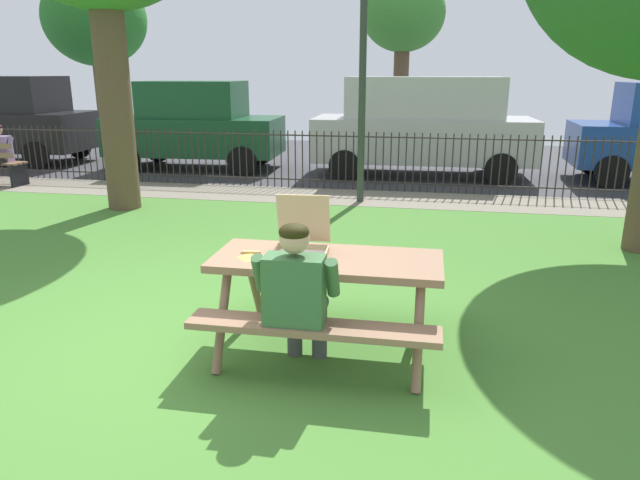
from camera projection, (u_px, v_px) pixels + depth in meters
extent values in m
cube|color=#467D30|center=(238.00, 287.00, 6.09)|extent=(28.00, 10.73, 0.02)
cube|color=gray|center=(321.00, 196.00, 10.49)|extent=(28.00, 1.40, 0.01)
cube|color=#38383D|center=(355.00, 160.00, 14.90)|extent=(28.00, 7.95, 0.01)
cube|color=#8F694E|center=(327.00, 261.00, 4.54)|extent=(1.81, 0.77, 0.06)
cube|color=#8F694E|center=(312.00, 328.00, 4.06)|extent=(1.80, 0.29, 0.05)
cube|color=#8F694E|center=(338.00, 272.00, 5.19)|extent=(1.80, 0.29, 0.05)
cylinder|color=#8F694E|center=(222.00, 320.00, 4.38)|extent=(0.07, 0.43, 0.74)
cylinder|color=#8F694E|center=(254.00, 283.00, 5.17)|extent=(0.07, 0.43, 0.74)
cylinder|color=#8F694E|center=(418.00, 336.00, 4.13)|extent=(0.07, 0.43, 0.74)
cylinder|color=#8F694E|center=(420.00, 294.00, 4.91)|extent=(0.07, 0.43, 0.74)
cube|color=tan|center=(300.00, 258.00, 4.50)|extent=(0.45, 0.45, 0.01)
cube|color=silver|center=(300.00, 257.00, 4.50)|extent=(0.42, 0.42, 0.00)
cube|color=tan|center=(295.00, 263.00, 4.30)|extent=(0.42, 0.04, 0.04)
cube|color=tan|center=(303.00, 247.00, 4.69)|extent=(0.42, 0.04, 0.04)
cube|color=tan|center=(274.00, 253.00, 4.52)|extent=(0.04, 0.42, 0.04)
cube|color=tan|center=(326.00, 255.00, 4.47)|extent=(0.04, 0.42, 0.04)
cube|color=tan|center=(304.00, 218.00, 4.64)|extent=(0.43, 0.16, 0.41)
pyramid|color=#E6BE4A|center=(249.00, 256.00, 4.54)|extent=(0.17, 0.21, 0.01)
cube|color=tan|center=(251.00, 252.00, 4.63)|extent=(0.16, 0.05, 0.02)
cylinder|color=#494949|center=(295.00, 329.00, 4.55)|extent=(0.12, 0.12, 0.44)
cylinder|color=#494949|center=(288.00, 310.00, 4.29)|extent=(0.15, 0.42, 0.15)
cylinder|color=#494949|center=(320.00, 331.00, 4.52)|extent=(0.12, 0.12, 0.44)
cylinder|color=#494949|center=(314.00, 312.00, 4.25)|extent=(0.15, 0.42, 0.15)
cube|color=#386638|center=(294.00, 292.00, 4.01)|extent=(0.42, 0.22, 0.52)
cylinder|color=#386638|center=(260.00, 273.00, 4.07)|extent=(0.09, 0.21, 0.31)
cylinder|color=#386638|center=(333.00, 278.00, 3.98)|extent=(0.09, 0.21, 0.31)
sphere|color=tan|center=(294.00, 239.00, 3.92)|extent=(0.21, 0.21, 0.21)
ellipsoid|color=black|center=(294.00, 232.00, 3.90)|extent=(0.21, 0.20, 0.12)
cylinder|color=#2D2823|center=(328.00, 136.00, 10.86)|extent=(19.16, 0.03, 0.03)
cylinder|color=#2D2823|center=(328.00, 180.00, 11.10)|extent=(19.16, 0.03, 0.03)
cylinder|color=#2D2823|center=(0.00, 151.00, 12.28)|extent=(0.02, 0.02, 1.10)
cylinder|color=#2D2823|center=(5.00, 151.00, 12.26)|extent=(0.02, 0.02, 1.10)
cylinder|color=#2D2823|center=(11.00, 151.00, 12.23)|extent=(0.02, 0.02, 1.10)
cylinder|color=#2D2823|center=(17.00, 152.00, 12.21)|extent=(0.02, 0.02, 1.10)
cylinder|color=#2D2823|center=(23.00, 152.00, 12.18)|extent=(0.02, 0.02, 1.10)
cylinder|color=#2D2823|center=(29.00, 152.00, 12.16)|extent=(0.02, 0.02, 1.10)
cylinder|color=#2D2823|center=(35.00, 152.00, 12.13)|extent=(0.02, 0.02, 1.10)
cylinder|color=#2D2823|center=(41.00, 152.00, 12.11)|extent=(0.02, 0.02, 1.10)
cylinder|color=#2D2823|center=(47.00, 152.00, 12.08)|extent=(0.02, 0.02, 1.10)
cylinder|color=#2D2823|center=(53.00, 153.00, 12.05)|extent=(0.02, 0.02, 1.10)
cylinder|color=#2D2823|center=(59.00, 153.00, 12.03)|extent=(0.02, 0.02, 1.10)
cylinder|color=#2D2823|center=(65.00, 153.00, 12.00)|extent=(0.02, 0.02, 1.10)
cylinder|color=#2D2823|center=(71.00, 153.00, 11.98)|extent=(0.02, 0.02, 1.10)
cylinder|color=#2D2823|center=(77.00, 153.00, 11.95)|extent=(0.02, 0.02, 1.10)
cylinder|color=#2D2823|center=(83.00, 153.00, 11.93)|extent=(0.02, 0.02, 1.10)
cylinder|color=#2D2823|center=(90.00, 154.00, 11.90)|extent=(0.02, 0.02, 1.10)
cylinder|color=#2D2823|center=(96.00, 154.00, 11.88)|extent=(0.02, 0.02, 1.10)
cylinder|color=#2D2823|center=(102.00, 154.00, 11.85)|extent=(0.02, 0.02, 1.10)
cylinder|color=#2D2823|center=(108.00, 154.00, 11.82)|extent=(0.02, 0.02, 1.10)
cylinder|color=#2D2823|center=(115.00, 154.00, 11.80)|extent=(0.02, 0.02, 1.10)
cylinder|color=#2D2823|center=(121.00, 155.00, 11.77)|extent=(0.02, 0.02, 1.10)
cylinder|color=#2D2823|center=(127.00, 155.00, 11.75)|extent=(0.02, 0.02, 1.10)
cylinder|color=#2D2823|center=(134.00, 155.00, 11.72)|extent=(0.02, 0.02, 1.10)
cylinder|color=#2D2823|center=(140.00, 155.00, 11.70)|extent=(0.02, 0.02, 1.10)
cylinder|color=#2D2823|center=(146.00, 155.00, 11.67)|extent=(0.02, 0.02, 1.10)
cylinder|color=#2D2823|center=(153.00, 155.00, 11.65)|extent=(0.02, 0.02, 1.10)
cylinder|color=#2D2823|center=(159.00, 156.00, 11.62)|extent=(0.02, 0.02, 1.10)
cylinder|color=#2D2823|center=(166.00, 156.00, 11.59)|extent=(0.02, 0.02, 1.10)
cylinder|color=#2D2823|center=(172.00, 156.00, 11.57)|extent=(0.02, 0.02, 1.10)
cylinder|color=#2D2823|center=(179.00, 156.00, 11.54)|extent=(0.02, 0.02, 1.10)
cylinder|color=#2D2823|center=(186.00, 156.00, 11.52)|extent=(0.02, 0.02, 1.10)
cylinder|color=#2D2823|center=(192.00, 157.00, 11.49)|extent=(0.02, 0.02, 1.10)
cylinder|color=#2D2823|center=(199.00, 157.00, 11.47)|extent=(0.02, 0.02, 1.10)
cylinder|color=#2D2823|center=(206.00, 157.00, 11.44)|extent=(0.02, 0.02, 1.10)
cylinder|color=#2D2823|center=(212.00, 157.00, 11.42)|extent=(0.02, 0.02, 1.10)
cylinder|color=#2D2823|center=(219.00, 157.00, 11.39)|extent=(0.02, 0.02, 1.10)
cylinder|color=#2D2823|center=(226.00, 158.00, 11.36)|extent=(0.02, 0.02, 1.10)
cylinder|color=#2D2823|center=(233.00, 158.00, 11.34)|extent=(0.02, 0.02, 1.10)
cylinder|color=#2D2823|center=(240.00, 158.00, 11.31)|extent=(0.02, 0.02, 1.10)
cylinder|color=#2D2823|center=(246.00, 158.00, 11.29)|extent=(0.02, 0.02, 1.10)
cylinder|color=#2D2823|center=(253.00, 158.00, 11.26)|extent=(0.02, 0.02, 1.10)
cylinder|color=#2D2823|center=(260.00, 158.00, 11.24)|extent=(0.02, 0.02, 1.10)
cylinder|color=#2D2823|center=(267.00, 159.00, 11.21)|extent=(0.02, 0.02, 1.10)
cylinder|color=#2D2823|center=(274.00, 159.00, 11.19)|extent=(0.02, 0.02, 1.10)
cylinder|color=#2D2823|center=(281.00, 159.00, 11.16)|extent=(0.02, 0.02, 1.10)
cylinder|color=#2D2823|center=(288.00, 159.00, 11.13)|extent=(0.02, 0.02, 1.10)
cylinder|color=#2D2823|center=(295.00, 159.00, 11.11)|extent=(0.02, 0.02, 1.10)
cylinder|color=#2D2823|center=(302.00, 160.00, 11.08)|extent=(0.02, 0.02, 1.10)
cylinder|color=#2D2823|center=(310.00, 160.00, 11.06)|extent=(0.02, 0.02, 1.10)
cylinder|color=#2D2823|center=(317.00, 160.00, 11.03)|extent=(0.02, 0.02, 1.10)
cylinder|color=#2D2823|center=(324.00, 160.00, 11.01)|extent=(0.02, 0.02, 1.10)
cylinder|color=#2D2823|center=(331.00, 160.00, 10.98)|extent=(0.02, 0.02, 1.10)
cylinder|color=#2D2823|center=(339.00, 161.00, 10.96)|extent=(0.02, 0.02, 1.10)
cylinder|color=#2D2823|center=(346.00, 161.00, 10.93)|extent=(0.02, 0.02, 1.10)
cylinder|color=#2D2823|center=(353.00, 161.00, 10.90)|extent=(0.02, 0.02, 1.10)
cylinder|color=#2D2823|center=(361.00, 161.00, 10.88)|extent=(0.02, 0.02, 1.10)
cylinder|color=#2D2823|center=(368.00, 162.00, 10.85)|extent=(0.02, 0.02, 1.10)
cylinder|color=#2D2823|center=(376.00, 162.00, 10.83)|extent=(0.02, 0.02, 1.10)
cylinder|color=#2D2823|center=(383.00, 162.00, 10.80)|extent=(0.02, 0.02, 1.10)
cylinder|color=#2D2823|center=(391.00, 162.00, 10.78)|extent=(0.02, 0.02, 1.10)
cylinder|color=#2D2823|center=(398.00, 162.00, 10.75)|extent=(0.02, 0.02, 1.10)
cylinder|color=#2D2823|center=(406.00, 163.00, 10.73)|extent=(0.02, 0.02, 1.10)
cylinder|color=#2D2823|center=(413.00, 163.00, 10.70)|extent=(0.02, 0.02, 1.10)
cylinder|color=#2D2823|center=(421.00, 163.00, 10.67)|extent=(0.02, 0.02, 1.10)
cylinder|color=#2D2823|center=(429.00, 163.00, 10.65)|extent=(0.02, 0.02, 1.10)
cylinder|color=#2D2823|center=(437.00, 163.00, 10.62)|extent=(0.02, 0.02, 1.10)
cylinder|color=#2D2823|center=(444.00, 164.00, 10.60)|extent=(0.02, 0.02, 1.10)
cylinder|color=#2D2823|center=(452.00, 164.00, 10.57)|extent=(0.02, 0.02, 1.10)
cylinder|color=#2D2823|center=(460.00, 164.00, 10.55)|extent=(0.02, 0.02, 1.10)
cylinder|color=#2D2823|center=(468.00, 164.00, 10.52)|extent=(0.02, 0.02, 1.10)
cylinder|color=#2D2823|center=(476.00, 165.00, 10.50)|extent=(0.02, 0.02, 1.10)
cylinder|color=#2D2823|center=(484.00, 165.00, 10.47)|extent=(0.02, 0.02, 1.10)
cylinder|color=#2D2823|center=(492.00, 165.00, 10.44)|extent=(0.02, 0.02, 1.10)
cylinder|color=#2D2823|center=(500.00, 165.00, 10.42)|extent=(0.02, 0.02, 1.10)
cylinder|color=#2D2823|center=(508.00, 165.00, 10.39)|extent=(0.02, 0.02, 1.10)
cylinder|color=#2D2823|center=(516.00, 166.00, 10.37)|extent=(0.02, 0.02, 1.10)
cylinder|color=#2D2823|center=(524.00, 166.00, 10.34)|extent=(0.02, 0.02, 1.10)
cylinder|color=#2D2823|center=(533.00, 166.00, 10.32)|extent=(0.02, 0.02, 1.10)
cylinder|color=#2D2823|center=(541.00, 166.00, 10.29)|extent=(0.02, 0.02, 1.10)
cylinder|color=#2D2823|center=(549.00, 167.00, 10.27)|extent=(0.02, 0.02, 1.10)
cylinder|color=#2D2823|center=(558.00, 167.00, 10.24)|extent=(0.02, 0.02, 1.10)
cylinder|color=#2D2823|center=(566.00, 167.00, 10.21)|extent=(0.02, 0.02, 1.10)
cylinder|color=#2D2823|center=(574.00, 167.00, 10.19)|extent=(0.02, 0.02, 1.10)
cylinder|color=#2D2823|center=(583.00, 168.00, 10.16)|extent=(0.02, 0.02, 1.10)
cylinder|color=#2D2823|center=(591.00, 168.00, 10.14)|extent=(0.02, 0.02, 1.10)
cylinder|color=#2D2823|center=(600.00, 168.00, 10.11)|extent=(0.02, 0.02, 1.10)
cylinder|color=#2D2823|center=(609.00, 168.00, 10.09)|extent=(0.02, 0.02, 1.10)
cylinder|color=#2D2823|center=(617.00, 169.00, 10.06)|extent=(0.02, 0.02, 1.10)
cylinder|color=#2D2823|center=(626.00, 169.00, 10.04)|extent=(0.02, 0.02, 1.10)
cylinder|color=#2D2823|center=(635.00, 169.00, 10.01)|extent=(0.02, 0.02, 1.10)
cube|color=black|center=(19.00, 175.00, 11.36)|extent=(0.08, 0.44, 0.44)
cylinder|color=black|center=(0.00, 162.00, 11.30)|extent=(0.18, 0.43, 0.15)
cube|color=#8C72A5|center=(0.00, 149.00, 11.45)|extent=(0.43, 0.25, 0.52)
cylinder|color=#8C72A5|center=(10.00, 144.00, 11.34)|extent=(0.10, 0.21, 0.31)
cylinder|color=#2D382D|center=(362.00, 81.00, 9.48)|extent=(0.12, 0.12, 4.06)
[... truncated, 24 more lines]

